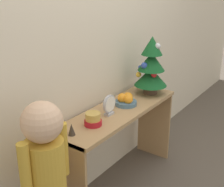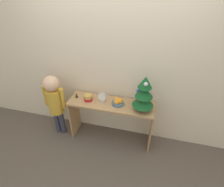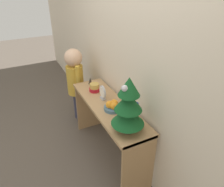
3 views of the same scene
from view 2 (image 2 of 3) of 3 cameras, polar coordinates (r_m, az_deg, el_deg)
name	(u,v)px [view 2 (image 2 of 3)]	position (r m, az deg, el deg)	size (l,w,h in m)	color
ground_plane	(108,145)	(2.92, -1.25, -16.60)	(12.00, 12.00, 0.00)	brown
back_wall	(115,63)	(2.47, 1.01, 9.96)	(7.00, 0.05, 2.50)	beige
console_table	(111,111)	(2.65, -0.32, -5.82)	(1.26, 0.37, 0.72)	tan
mini_tree	(144,94)	(2.33, 10.36, -0.26)	(0.29, 0.29, 0.52)	#4C3828
fruit_bowl	(118,102)	(2.51, 1.95, -2.73)	(0.18, 0.18, 0.10)	#476B84
singing_bowl	(88,98)	(2.61, -7.79, -1.38)	(0.13, 0.13, 0.09)	#AD1923
desk_clock	(102,97)	(2.53, -3.30, -1.30)	(0.14, 0.04, 0.16)	#B2B2B7
figurine	(77,95)	(2.70, -11.52, -0.51)	(0.05, 0.05, 0.08)	#382D23
child_figure	(54,99)	(2.81, -18.27, -1.67)	(0.35, 0.23, 1.09)	#38384C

